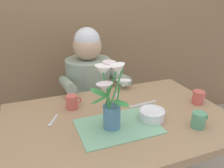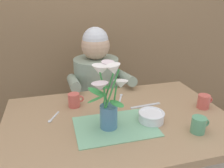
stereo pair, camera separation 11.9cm
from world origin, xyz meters
TOP-DOWN VIEW (x-y plane):
  - wood_panel_backdrop at (0.00, 1.05)m, footprint 4.00×0.10m
  - dining_table at (0.00, 0.00)m, footprint 1.20×0.80m
  - seated_person at (0.01, 0.62)m, footprint 0.45×0.47m
  - striped_placemat at (-0.04, -0.08)m, footprint 0.40×0.28m
  - flower_vase at (-0.08, -0.07)m, footprint 0.21×0.22m
  - ceramic_bowl at (0.15, -0.08)m, footprint 0.14×0.14m
  - dinner_knife at (0.19, 0.09)m, footprint 0.19×0.03m
  - ceramic_mug at (0.33, -0.22)m, footprint 0.09×0.07m
  - coffee_cup at (-0.21, 0.20)m, footprint 0.09×0.07m
  - tea_cup at (0.51, -0.01)m, footprint 0.09×0.07m
  - spoon_0 at (-0.34, 0.08)m, footprint 0.07×0.11m
  - spoon_1 at (0.09, 0.25)m, footprint 0.06×0.12m

SIDE VIEW (x-z plane):
  - seated_person at x=0.01m, z-range 0.00..1.13m
  - dining_table at x=0.00m, z-range 0.27..1.01m
  - striped_placemat at x=-0.04m, z-range 0.74..0.74m
  - dinner_knife at x=0.19m, z-range 0.74..0.74m
  - spoon_0 at x=-0.34m, z-range 0.74..0.75m
  - spoon_1 at x=0.09m, z-range 0.74..0.75m
  - ceramic_bowl at x=0.15m, z-range 0.74..0.80m
  - ceramic_mug at x=0.33m, z-range 0.74..0.82m
  - coffee_cup at x=-0.21m, z-range 0.74..0.82m
  - tea_cup at x=0.51m, z-range 0.74..0.82m
  - flower_vase at x=-0.08m, z-range 0.75..1.09m
  - wood_panel_backdrop at x=0.00m, z-range 0.00..2.50m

